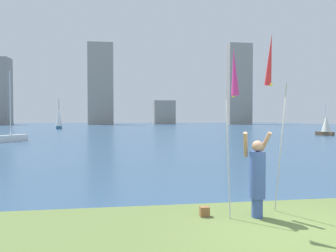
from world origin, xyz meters
name	(u,v)px	position (x,y,z in m)	size (l,w,h in m)	color
ground	(140,129)	(0.00, 50.95, -0.06)	(120.00, 138.00, 0.12)	#5B7038
person	(257,175)	(-0.40, 1.02, 0.88)	(0.65, 0.48, 1.79)	#3F59A5
kite_flag_left	(234,77)	(-0.99, 0.83, 2.88)	(0.16, 0.64, 3.45)	#B2B2B7
kite_flag_right	(270,64)	(0.18, 1.66, 3.30)	(0.16, 0.94, 3.98)	#B2B2B7
bag	(205,212)	(-1.47, 1.23, 0.10)	(0.19, 0.14, 0.20)	brown
sailboat_2	(326,125)	(20.10, 28.12, 1.16)	(1.44, 2.06, 3.64)	brown
sailboat_3	(11,137)	(-12.57, 23.21, 0.44)	(2.22, 2.88, 6.04)	white
sailboat_5	(59,120)	(-14.42, 53.62, 1.69)	(1.37, 2.58, 5.39)	#2D6084
skyline_tower_1	(101,84)	(-9.42, 90.60, 12.06)	(7.34, 3.62, 24.12)	gray
skyline_tower_2	(164,112)	(9.96, 93.07, 3.66)	(6.59, 4.40, 7.33)	gray
skyline_tower_3	(239,84)	(32.55, 87.59, 12.32)	(7.21, 3.12, 24.64)	gray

